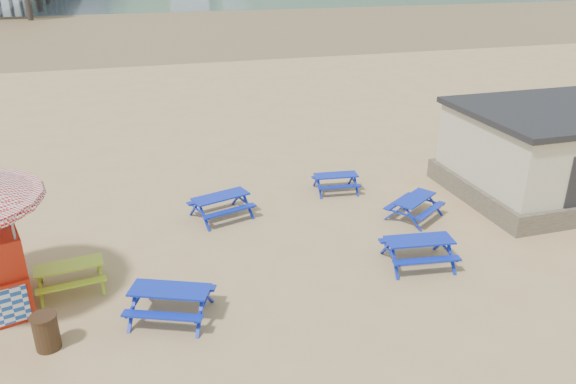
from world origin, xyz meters
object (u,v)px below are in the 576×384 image
object	(u,v)px
picnic_table_blue_b	(336,183)
litter_bin	(46,332)
picnic_table_yellow	(71,276)
picnic_table_blue_a	(221,206)
amenity_block	(563,151)

from	to	relation	value
picnic_table_blue_b	litter_bin	world-z (taller)	litter_bin
picnic_table_blue_b	picnic_table_yellow	xyz separation A→B (m)	(-8.86, -4.04, 0.03)
picnic_table_blue_a	picnic_table_blue_b	distance (m)	4.47
picnic_table_yellow	amenity_block	size ratio (longest dim) A/B	0.25
picnic_table_blue_a	picnic_table_blue_b	bearing A→B (deg)	-4.63
picnic_table_yellow	litter_bin	xyz separation A→B (m)	(-0.36, -2.38, 0.08)
picnic_table_blue_a	picnic_table_yellow	world-z (taller)	picnic_table_blue_a
litter_bin	amenity_block	distance (m)	17.41
picnic_table_blue_a	picnic_table_yellow	distance (m)	5.45
picnic_table_blue_a	picnic_table_yellow	bearing A→B (deg)	-162.37
picnic_table_blue_a	amenity_block	size ratio (longest dim) A/B	0.29
amenity_block	picnic_table_yellow	bearing A→B (deg)	-174.01
picnic_table_yellow	picnic_table_blue_a	bearing A→B (deg)	27.72
litter_bin	picnic_table_blue_b	bearing A→B (deg)	34.81
picnic_table_blue_b	litter_bin	bearing A→B (deg)	-138.57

